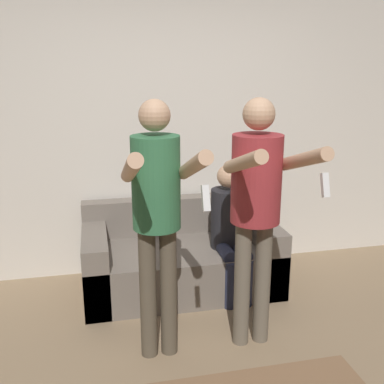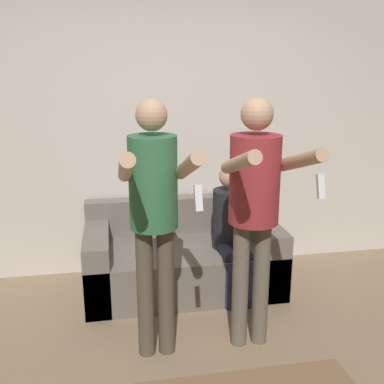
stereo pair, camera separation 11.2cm
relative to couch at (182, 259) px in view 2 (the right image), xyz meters
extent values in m
cube|color=silver|center=(-0.03, 0.47, 1.10)|extent=(6.40, 0.06, 2.70)
cube|color=slate|center=(0.00, -0.04, -0.06)|extent=(1.63, 0.86, 0.39)
cube|color=slate|center=(0.00, 0.32, 0.30)|extent=(1.63, 0.16, 0.33)
cube|color=slate|center=(-0.72, -0.04, 0.03)|extent=(0.20, 0.86, 0.57)
cube|color=slate|center=(0.72, -0.04, 0.03)|extent=(0.20, 0.86, 0.57)
cylinder|color=brown|center=(-0.39, -0.92, 0.19)|extent=(0.11, 0.11, 0.90)
cylinder|color=brown|center=(-0.26, -0.92, 0.19)|extent=(0.11, 0.11, 0.90)
cylinder|color=#337047|center=(-0.32, -0.92, 0.93)|extent=(0.30, 0.30, 0.57)
sphere|color=tan|center=(-0.32, -0.92, 1.34)|extent=(0.19, 0.19, 0.19)
cylinder|color=tan|center=(-0.49, -1.20, 1.09)|extent=(0.08, 0.59, 0.28)
cylinder|color=tan|center=(-0.15, -1.20, 1.09)|extent=(0.08, 0.59, 0.28)
cube|color=white|center=(-0.15, -1.49, 0.98)|extent=(0.04, 0.07, 0.13)
cylinder|color=#6B6051|center=(0.25, -0.92, 0.19)|extent=(0.11, 0.11, 0.89)
cylinder|color=#6B6051|center=(0.39, -0.92, 0.19)|extent=(0.11, 0.11, 0.89)
cylinder|color=#9E2D33|center=(0.32, -0.92, 0.92)|extent=(0.32, 0.32, 0.57)
sphere|color=tan|center=(0.32, -0.92, 1.33)|extent=(0.20, 0.20, 0.20)
cylinder|color=tan|center=(0.14, -1.19, 1.09)|extent=(0.08, 0.56, 0.24)
cylinder|color=tan|center=(0.50, -1.19, 1.09)|extent=(0.08, 0.56, 0.24)
cube|color=white|center=(0.50, -1.46, 1.01)|extent=(0.04, 0.07, 0.13)
cylinder|color=#282D47|center=(0.32, -0.45, -0.06)|extent=(0.11, 0.11, 0.39)
cylinder|color=#282D47|center=(0.45, -0.45, -0.06)|extent=(0.11, 0.11, 0.39)
cylinder|color=#282D47|center=(0.32, -0.29, 0.16)|extent=(0.11, 0.32, 0.11)
cylinder|color=#282D47|center=(0.45, -0.29, 0.16)|extent=(0.11, 0.32, 0.11)
cylinder|color=#232328|center=(0.38, -0.13, 0.39)|extent=(0.28, 0.28, 0.50)
sphere|color=tan|center=(0.38, -0.13, 0.75)|extent=(0.19, 0.19, 0.19)
camera|label=1|loc=(-0.68, -3.54, 1.60)|focal=42.00mm
camera|label=2|loc=(-0.57, -3.57, 1.60)|focal=42.00mm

